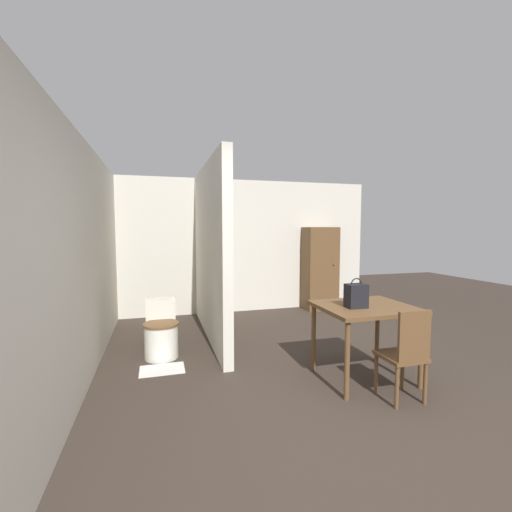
{
  "coord_description": "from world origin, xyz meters",
  "views": [
    {
      "loc": [
        -1.46,
        -2.13,
        1.59
      ],
      "look_at": [
        -0.24,
        2.11,
        1.23
      ],
      "focal_mm": 24.0,
      "sensor_mm": 36.0,
      "label": 1
    }
  ],
  "objects": [
    {
      "name": "partition_wall",
      "position": [
        -0.73,
        2.84,
        1.25
      ],
      "size": [
        0.12,
        2.7,
        2.5
      ],
      "color": "beige",
      "rests_on": "ground_plane"
    },
    {
      "name": "wooden_cabinet",
      "position": [
        1.6,
        3.95,
        0.81
      ],
      "size": [
        0.62,
        0.46,
        1.61
      ],
      "color": "brown",
      "rests_on": "ground_plane"
    },
    {
      "name": "wall_left",
      "position": [
        -2.21,
        2.09,
        1.25
      ],
      "size": [
        0.12,
        5.19,
        2.5
      ],
      "color": "beige",
      "rests_on": "ground_plane"
    },
    {
      "name": "bath_mat",
      "position": [
        -1.44,
        1.75,
        0.01
      ],
      "size": [
        0.49,
        0.32,
        0.01
      ],
      "color": "silver",
      "rests_on": "ground_plane"
    },
    {
      "name": "ground_plane",
      "position": [
        0.0,
        0.0,
        0.0
      ],
      "size": [
        16.0,
        16.0,
        0.0
      ],
      "primitive_type": "plane",
      "color": "#382D26"
    },
    {
      "name": "dining_table",
      "position": [
        0.61,
        0.94,
        0.69
      ],
      "size": [
        0.95,
        0.83,
        0.79
      ],
      "color": "brown",
      "rests_on": "ground_plane"
    },
    {
      "name": "wall_back",
      "position": [
        0.0,
        4.25,
        1.25
      ],
      "size": [
        5.3,
        0.12,
        2.5
      ],
      "color": "beige",
      "rests_on": "ground_plane"
    },
    {
      "name": "handbag",
      "position": [
        0.47,
        0.88,
        0.91
      ],
      "size": [
        0.21,
        0.14,
        0.3
      ],
      "color": "black",
      "rests_on": "dining_table"
    },
    {
      "name": "wooden_chair",
      "position": [
        0.69,
        0.4,
        0.46
      ],
      "size": [
        0.36,
        0.36,
        0.87
      ],
      "rotation": [
        0.0,
        0.0,
        -0.01
      ],
      "color": "brown",
      "rests_on": "ground_plane"
    },
    {
      "name": "toilet",
      "position": [
        -1.44,
        2.2,
        0.28
      ],
      "size": [
        0.43,
        0.58,
        0.68
      ],
      "color": "silver",
      "rests_on": "ground_plane"
    }
  ]
}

